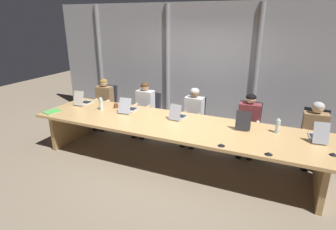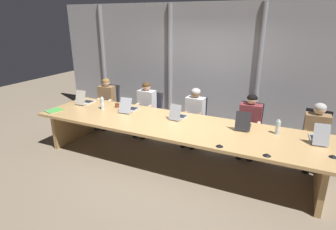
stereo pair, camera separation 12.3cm
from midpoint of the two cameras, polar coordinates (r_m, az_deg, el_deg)
The scene contains 25 objects.
ground_plane at distance 5.17m, azimuth 1.80°, elevation -9.59°, with size 16.75×16.75×0.00m, color #7F705B.
conference_table at distance 4.90m, azimuth 1.88°, elevation -3.12°, with size 5.19×1.30×0.75m.
curtain_backdrop at distance 6.59m, azimuth 9.49°, elevation 9.64°, with size 8.38×0.17×2.84m.
laptop_left_end at distance 6.21m, azimuth -16.11°, elevation 2.84°, with size 0.25×0.42×0.31m.
laptop_left_mid at distance 5.54m, azimuth -7.33°, elevation 1.45°, with size 0.29×0.48×0.29m.
laptop_center at distance 5.09m, azimuth 2.84°, elevation -0.07°, with size 0.25×0.41×0.29m.
laptop_right_mid at distance 4.80m, azimuth 15.87°, elevation -1.97°, with size 0.27×0.42×0.33m.
laptop_right_end at distance 4.74m, azimuth 29.16°, elevation -4.07°, with size 0.26×0.47×0.32m.
office_chair_left_end at distance 7.00m, azimuth -11.56°, elevation 1.08°, with size 0.60×0.60×0.95m.
office_chair_left_mid at distance 6.38m, azimuth -3.14°, elevation -0.47°, with size 0.60×0.60×0.90m.
office_chair_center at distance 5.97m, azimuth 6.03°, elevation -1.98°, with size 0.60×0.60×0.91m.
office_chair_right_mid at distance 5.72m, azimuth 16.69°, elevation -3.61°, with size 0.60×0.60×0.94m.
office_chair_right_end at distance 5.69m, azimuth 28.08°, elevation -5.26°, with size 0.60×0.61×0.95m.
person_left_end at distance 6.76m, azimuth -12.24°, elevation 3.02°, with size 0.42×0.57×1.15m.
person_left_mid at distance 6.17m, azimuth -4.17°, elevation 1.93°, with size 0.39×0.55×1.17m.
person_center at distance 5.71m, azimuth 5.89°, elevation 0.38°, with size 0.39×0.55×1.16m.
person_right_mid at distance 5.46m, azimuth 16.99°, elevation -1.23°, with size 0.43×0.56×1.16m.
person_right_end at distance 5.44m, azimuth 28.71°, elevation -3.01°, with size 0.43×0.56×1.14m.
water_bottle_primary at distance 4.74m, azimuth 22.30°, elevation -2.41°, with size 0.07×0.07×0.24m.
water_bottle_secondary at distance 5.72m, azimuth -12.73°, elevation 2.30°, with size 0.07×0.07×0.25m.
coffee_mug_near at distance 5.79m, azimuth -9.77°, elevation 1.97°, with size 0.12×0.08×0.09m.
conference_mic_left_side at distance 4.08m, azimuth 11.39°, elevation -6.14°, with size 0.11×0.11×0.04m, color black.
conference_mic_middle at distance 3.99m, azimuth 20.47°, elevation -7.63°, with size 0.11×0.11×0.04m, color black.
conference_mic_right_side at distance 4.34m, azimuth 31.51°, elevation -7.20°, with size 0.11×0.11×0.04m, color black.
spiral_notepad at distance 5.92m, azimuth -21.86°, elevation 0.86°, with size 0.28×0.35×0.03m.
Camera 2 is at (1.88, -4.11, 2.50)m, focal length 29.71 mm.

